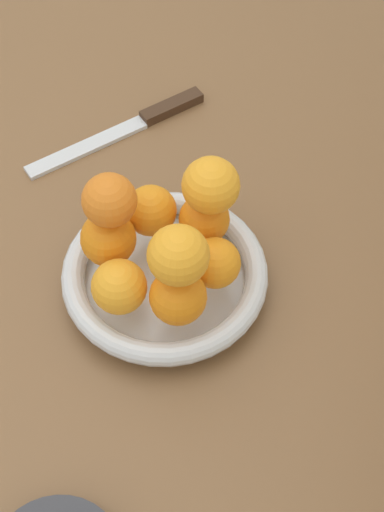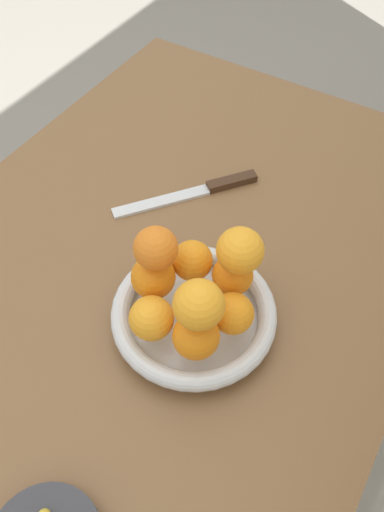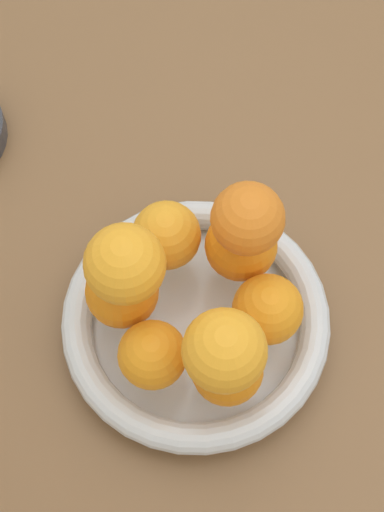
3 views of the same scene
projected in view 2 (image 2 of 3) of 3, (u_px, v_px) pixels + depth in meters
ground_plane at (174, 425)px, 1.36m from camera, size 6.00×6.00×0.00m
dining_table at (164, 295)px, 0.84m from camera, size 1.10×0.76×0.74m
fruit_bowl at (194, 314)px, 0.69m from camera, size 0.23×0.23×0.04m
orange_0 at (152, 318)px, 0.63m from camera, size 0.06×0.06×0.06m
orange_1 at (196, 336)px, 0.62m from camera, size 0.06×0.06×0.06m
orange_2 at (233, 313)px, 0.64m from camera, size 0.06×0.06×0.06m
orange_3 at (233, 275)px, 0.68m from camera, size 0.06×0.06×0.06m
orange_4 at (192, 261)px, 0.69m from camera, size 0.06×0.06×0.06m
orange_5 at (153, 277)px, 0.67m from camera, size 0.06×0.06×0.06m
orange_6 at (240, 250)px, 0.63m from camera, size 0.06×0.06×0.06m
orange_7 at (199, 305)px, 0.57m from camera, size 0.06×0.06×0.06m
orange_8 at (156, 248)px, 0.63m from camera, size 0.06×0.06×0.06m
knife at (199, 191)px, 0.86m from camera, size 0.22×0.18×0.01m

